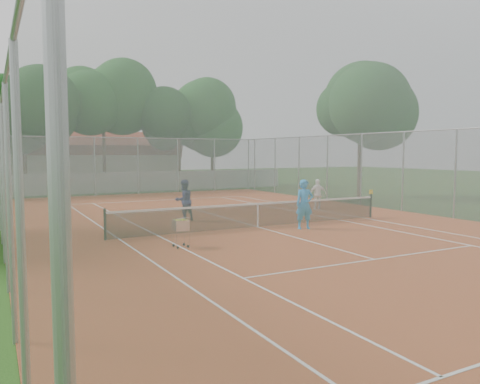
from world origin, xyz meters
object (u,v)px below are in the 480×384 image
player_far_left (184,200)px  ball_hopper (181,232)px  clubhouse (80,161)px  player_far_right (318,194)px  player_near (304,204)px  tennis_net (258,215)px

player_far_left → ball_hopper: size_ratio=1.87×
ball_hopper → clubhouse: bearing=84.7°
player_far_left → player_far_right: size_ratio=1.14×
player_far_right → ball_hopper: size_ratio=1.63×
player_near → ball_hopper: (-5.51, -1.14, -0.48)m
player_near → player_far_right: size_ratio=1.22×
tennis_net → clubhouse: bearing=93.9°
clubhouse → tennis_net: bearing=-86.1°
tennis_net → ball_hopper: (-4.13, -2.34, -0.01)m
tennis_net → ball_hopper: bearing=-150.4°
player_near → ball_hopper: size_ratio=2.00×
player_far_left → ball_hopper: bearing=53.6°
tennis_net → player_far_left: bearing=123.9°
player_far_left → ball_hopper: 5.72m
tennis_net → clubhouse: (-2.00, 29.00, 1.69)m
player_far_right → ball_hopper: bearing=53.8°
player_far_left → ball_hopper: player_far_left is taller
tennis_net → clubhouse: size_ratio=0.72×
tennis_net → player_far_right: 6.86m
clubhouse → player_near: 30.42m
player_near → player_far_left: 5.33m
player_near → player_far_right: 6.59m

